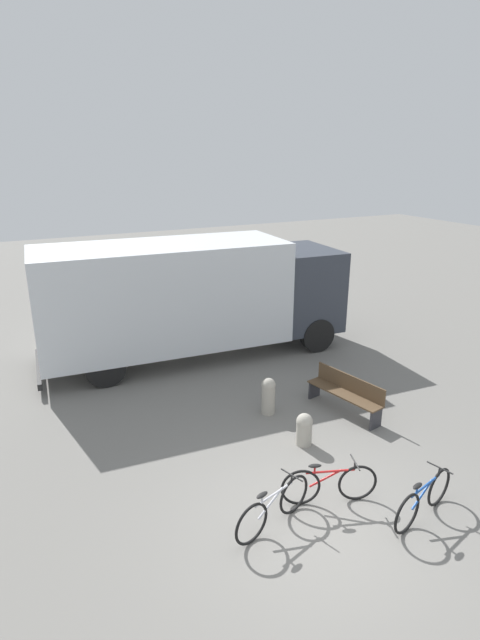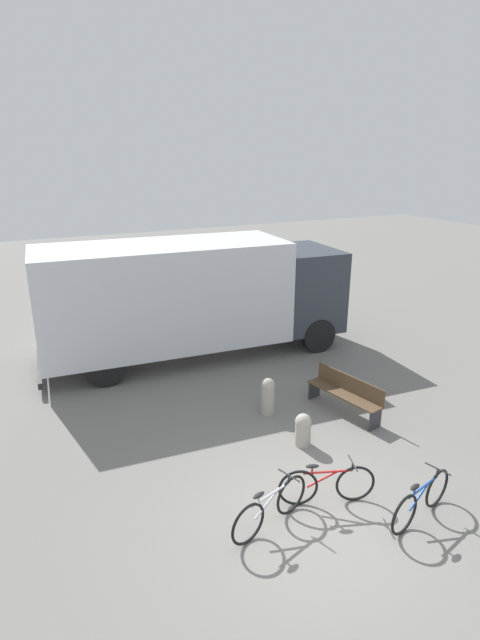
# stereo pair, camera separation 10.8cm
# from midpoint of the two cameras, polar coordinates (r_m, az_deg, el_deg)

# --- Properties ---
(ground_plane) EXTENTS (60.00, 60.00, 0.00)m
(ground_plane) POSITION_cam_midpoint_polar(r_m,az_deg,el_deg) (8.49, 8.77, -21.93)
(ground_plane) COLOR slate
(delivery_truck) EXTENTS (8.58, 3.04, 3.22)m
(delivery_truck) POSITION_cam_midpoint_polar(r_m,az_deg,el_deg) (13.73, -5.32, 2.98)
(delivery_truck) COLOR silver
(delivery_truck) RESTS_ON ground
(park_bench) EXTENTS (0.76, 1.91, 0.84)m
(park_bench) POSITION_cam_midpoint_polar(r_m,az_deg,el_deg) (11.34, 12.27, -8.07)
(park_bench) COLOR brown
(park_bench) RESTS_ON ground
(bicycle_near) EXTENTS (1.56, 0.60, 0.75)m
(bicycle_near) POSITION_cam_midpoint_polar(r_m,az_deg,el_deg) (8.13, 3.89, -20.62)
(bicycle_near) COLOR black
(bicycle_near) RESTS_ON ground
(bicycle_middle) EXTENTS (1.54, 0.64, 0.75)m
(bicycle_middle) POSITION_cam_midpoint_polar(r_m,az_deg,el_deg) (8.68, 10.26, -18.01)
(bicycle_middle) COLOR black
(bicycle_middle) RESTS_ON ground
(bicycle_far) EXTENTS (1.57, 0.54, 0.75)m
(bicycle_far) POSITION_cam_midpoint_polar(r_m,az_deg,el_deg) (8.74, 20.36, -18.73)
(bicycle_far) COLOR black
(bicycle_far) RESTS_ON ground
(bollard_near_bench) EXTENTS (0.33, 0.33, 0.67)m
(bollard_near_bench) POSITION_cam_midpoint_polar(r_m,az_deg,el_deg) (10.07, 7.53, -12.19)
(bollard_near_bench) COLOR #9E998C
(bollard_near_bench) RESTS_ON ground
(bollard_far_bench) EXTENTS (0.32, 0.32, 0.84)m
(bollard_far_bench) POSITION_cam_midpoint_polar(r_m,az_deg,el_deg) (11.04, 3.47, -8.50)
(bollard_far_bench) COLOR #9E998C
(bollard_far_bench) RESTS_ON ground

